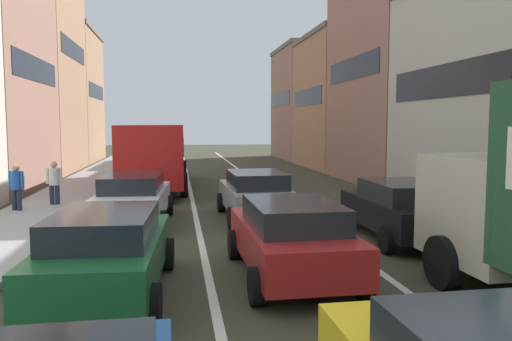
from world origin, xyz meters
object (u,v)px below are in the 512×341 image
wagon_left_lane_second (106,250)px  pedestrian_far_sidewalk (16,186)px  bus_mid_queue_primary (156,150)px  sedan_left_lane_third (134,198)px  pedestrian_mid_sidewalk (54,181)px  sedan_centre_lane_second (291,236)px  sedan_right_lane_behind_truck (400,208)px  hatchback_centre_lane_third (256,194)px

wagon_left_lane_second → pedestrian_far_sidewalk: size_ratio=2.65×
bus_mid_queue_primary → sedan_left_lane_third: bearing=178.6°
bus_mid_queue_primary → pedestrian_mid_sidewalk: size_ratio=6.34×
wagon_left_lane_second → sedan_centre_lane_second: bearing=-77.0°
sedan_centre_lane_second → wagon_left_lane_second: (-3.36, -0.58, 0.00)m
sedan_right_lane_behind_truck → pedestrian_mid_sidewalk: size_ratio=2.61×
sedan_left_lane_third → wagon_left_lane_second: bearing=-176.1°
sedan_right_lane_behind_truck → pedestrian_mid_sidewalk: bearing=58.3°
sedan_centre_lane_second → hatchback_centre_lane_third: (0.25, 6.00, 0.00)m
hatchback_centre_lane_third → bus_mid_queue_primary: (-3.34, 8.38, 0.96)m
hatchback_centre_lane_third → pedestrian_mid_sidewalk: size_ratio=2.61×
hatchback_centre_lane_third → pedestrian_far_sidewalk: (-7.57, 2.03, 0.15)m
wagon_left_lane_second → pedestrian_mid_sidewalk: bearing=20.6°
pedestrian_mid_sidewalk → hatchback_centre_lane_third: bearing=56.3°
sedan_centre_lane_second → pedestrian_mid_sidewalk: (-6.40, 9.13, 0.15)m
sedan_centre_lane_second → pedestrian_far_sidewalk: (-7.33, 8.03, 0.15)m
pedestrian_mid_sidewalk → pedestrian_far_sidewalk: 1.44m
sedan_centre_lane_second → sedan_left_lane_third: (-3.42, 5.75, 0.00)m
hatchback_centre_lane_third → sedan_left_lane_third: bearing=92.8°
hatchback_centre_lane_third → sedan_left_lane_third: size_ratio=0.99×
sedan_centre_lane_second → wagon_left_lane_second: bearing=99.0°
bus_mid_queue_primary → wagon_left_lane_second: bearing=179.7°
pedestrian_mid_sidewalk → pedestrian_far_sidewalk: same height
wagon_left_lane_second → hatchback_centre_lane_third: (3.61, 6.57, 0.00)m
wagon_left_lane_second → hatchback_centre_lane_third: bearing=-25.5°
sedan_centre_lane_second → sedan_left_lane_third: bearing=29.9°
sedan_centre_lane_second → bus_mid_queue_primary: bearing=11.4°
bus_mid_queue_primary → sedan_right_lane_behind_truck: bearing=-149.7°
sedan_centre_lane_second → sedan_right_lane_behind_truck: bearing=-52.4°
sedan_left_lane_third → bus_mid_queue_primary: bearing=1.2°
sedan_centre_lane_second → pedestrian_mid_sidewalk: bearing=34.2°
hatchback_centre_lane_third → pedestrian_far_sidewalk: pedestrian_far_sidewalk is taller
sedan_centre_lane_second → wagon_left_lane_second: 3.41m
hatchback_centre_lane_third → pedestrian_mid_sidewalk: pedestrian_mid_sidewalk is taller
sedan_centre_lane_second → pedestrian_far_sidewalk: bearing=41.6°
pedestrian_far_sidewalk → bus_mid_queue_primary: bearing=-13.6°
wagon_left_lane_second → sedan_right_lane_behind_truck: bearing=-60.7°
hatchback_centre_lane_third → bus_mid_queue_primary: bearing=20.7°
sedan_left_lane_third → pedestrian_far_sidewalk: size_ratio=2.65×
wagon_left_lane_second → hatchback_centre_lane_third: 7.50m
hatchback_centre_lane_third → pedestrian_mid_sidewalk: bearing=63.7°
pedestrian_mid_sidewalk → pedestrian_far_sidewalk: (-0.93, -1.11, 0.00)m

